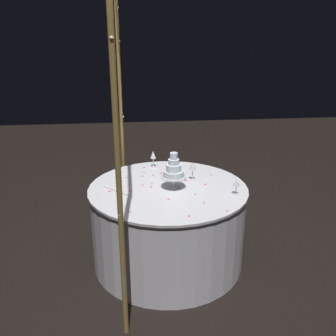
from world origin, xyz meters
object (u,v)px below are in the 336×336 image
(tiered_cake, at_px, (174,170))
(wine_glass_1, at_px, (153,155))
(cake_knife, at_px, (114,190))
(wine_glass_2, at_px, (193,167))
(decorative_arch, at_px, (118,92))
(main_table, at_px, (168,224))
(wine_glass_0, at_px, (236,184))

(tiered_cake, xyz_separation_m, wine_glass_1, (0.56, 0.13, -0.04))
(cake_knife, bearing_deg, tiered_cake, -89.17)
(tiered_cake, xyz_separation_m, cake_knife, (-0.01, 0.51, -0.16))
(wine_glass_2, relative_size, cake_knife, 0.74)
(decorative_arch, height_order, cake_knife, decorative_arch)
(decorative_arch, xyz_separation_m, cake_knife, (-0.04, 0.07, -0.82))
(main_table, distance_m, wine_glass_0, 0.75)
(wine_glass_0, bearing_deg, cake_knife, 79.53)
(wine_glass_0, distance_m, cake_knife, 1.03)
(wine_glass_0, bearing_deg, decorative_arch, 76.67)
(decorative_arch, bearing_deg, cake_knife, 116.08)
(main_table, relative_size, cake_knife, 6.18)
(wine_glass_2, xyz_separation_m, cake_knife, (-0.18, 0.71, -0.12))
(tiered_cake, bearing_deg, wine_glass_2, -49.21)
(wine_glass_1, bearing_deg, decorative_arch, 150.18)
(cake_knife, bearing_deg, wine_glass_2, -75.99)
(tiered_cake, height_order, wine_glass_0, tiered_cake)
(tiered_cake, relative_size, wine_glass_0, 2.45)
(main_table, height_order, wine_glass_1, wine_glass_1)
(tiered_cake, distance_m, cake_knife, 0.54)
(tiered_cake, distance_m, wine_glass_1, 0.58)
(tiered_cake, relative_size, cake_knife, 1.42)
(main_table, xyz_separation_m, wine_glass_0, (-0.22, -0.54, 0.47))
(main_table, bearing_deg, tiered_cake, -122.49)
(wine_glass_0, bearing_deg, wine_glass_1, 39.77)
(main_table, height_order, tiered_cake, tiered_cake)
(decorative_arch, xyz_separation_m, wine_glass_1, (0.54, -0.31, -0.71))
(main_table, xyz_separation_m, wine_glass_2, (0.14, -0.24, 0.50))
(wine_glass_1, distance_m, cake_knife, 0.70)
(wine_glass_0, relative_size, cake_knife, 0.58)
(wine_glass_2, bearing_deg, cake_knife, 104.01)
(main_table, xyz_separation_m, cake_knife, (-0.04, 0.47, 0.38))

